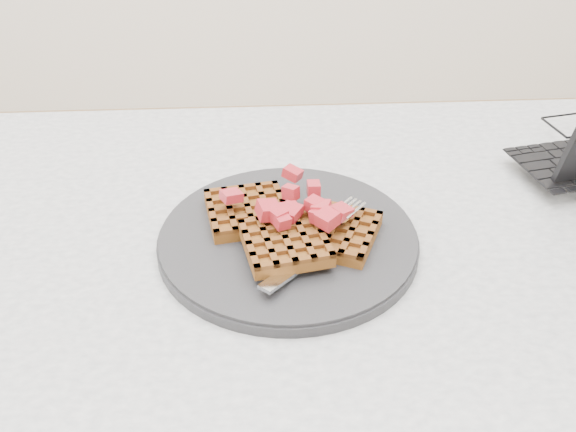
{
  "coord_description": "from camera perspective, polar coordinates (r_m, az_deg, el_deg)",
  "views": [
    {
      "loc": [
        -0.08,
        -0.54,
        1.19
      ],
      "look_at": [
        -0.05,
        0.04,
        0.79
      ],
      "focal_mm": 40.0,
      "sensor_mm": 36.0,
      "label": 1
    }
  ],
  "objects": [
    {
      "name": "plate",
      "position": [
        0.72,
        0.0,
        -2.07
      ],
      "size": [
        0.29,
        0.29,
        0.02
      ],
      "primitive_type": "cylinder",
      "color": "black",
      "rests_on": "table"
    },
    {
      "name": "strawberry_pile",
      "position": [
        0.7,
        0.0,
        0.94
      ],
      "size": [
        0.15,
        0.15,
        0.02
      ],
      "primitive_type": null,
      "color": "maroon",
      "rests_on": "waffles"
    },
    {
      "name": "table",
      "position": [
        0.78,
        3.78,
        -10.71
      ],
      "size": [
        1.2,
        0.8,
        0.75
      ],
      "color": "beige",
      "rests_on": "ground"
    },
    {
      "name": "waffles",
      "position": [
        0.71,
        0.03,
        -1.02
      ],
      "size": [
        0.21,
        0.18,
        0.03
      ],
      "color": "brown",
      "rests_on": "plate"
    },
    {
      "name": "fork",
      "position": [
        0.69,
        2.96,
        -2.64
      ],
      "size": [
        0.14,
        0.15,
        0.02
      ],
      "primitive_type": null,
      "rotation": [
        0.0,
        0.0,
        -0.71
      ],
      "color": "silver",
      "rests_on": "plate"
    }
  ]
}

